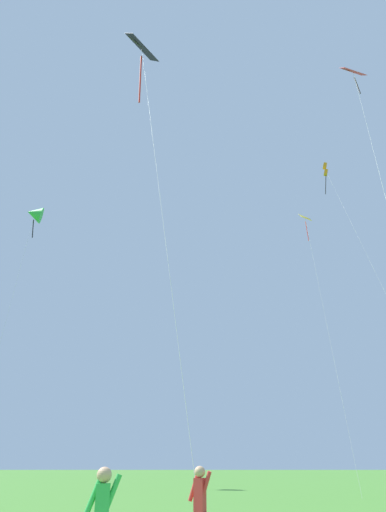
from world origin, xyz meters
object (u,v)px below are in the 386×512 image
at_px(kite_yellow_diamond, 309,232).
at_px(kite_black_large, 143,62).
at_px(kite_red_high, 358,83).
at_px(kite_orange_box, 328,172).
at_px(kite_green_small, 36,214).
at_px(person_far_back, 202,502).

distance_m(kite_yellow_diamond, kite_black_large, 20.69).
xyz_separation_m(kite_yellow_diamond, kite_black_large, (-13.37, -15.27, 4.03)).
relative_size(kite_red_high, kite_orange_box, 0.85).
xyz_separation_m(kite_yellow_diamond, kite_orange_box, (3.04, 1.83, 7.60)).
bearing_deg(kite_black_large, kite_green_small, 120.63).
height_order(kite_yellow_diamond, kite_black_large, kite_black_large).
bearing_deg(kite_red_high, kite_orange_box, 79.06).
bearing_deg(kite_green_small, kite_yellow_diamond, -20.09).
xyz_separation_m(kite_red_high, kite_green_small, (-28.35, 25.62, 5.41)).
height_order(kite_orange_box, kite_green_small, kite_green_small).
bearing_deg(kite_green_small, kite_orange_box, -15.25).
xyz_separation_m(kite_black_large, kite_green_small, (-15.23, 25.73, 3.75)).
bearing_deg(kite_yellow_diamond, kite_orange_box, 31.12).
relative_size(kite_red_high, kite_green_small, 0.85).
bearing_deg(kite_green_small, kite_black_large, -59.37).
bearing_deg(kite_black_large, kite_red_high, 0.47).
xyz_separation_m(kite_black_large, kite_orange_box, (16.41, 17.10, 3.57)).
bearing_deg(kite_orange_box, person_far_back, -115.56).
xyz_separation_m(kite_red_high, person_far_back, (-9.79, -10.34, -21.89)).
bearing_deg(kite_green_small, person_far_back, -62.69).
bearing_deg(kite_yellow_diamond, kite_red_high, -90.94).
height_order(kite_yellow_diamond, person_far_back, kite_yellow_diamond).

